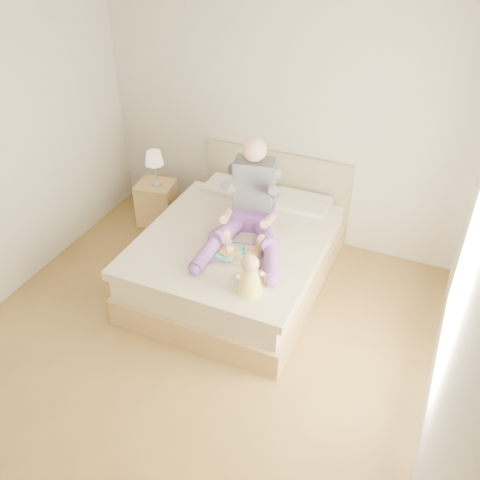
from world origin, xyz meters
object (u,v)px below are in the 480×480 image
at_px(tray, 239,253).
at_px(nightstand, 157,203).
at_px(bed, 240,253).
at_px(baby, 249,277).
at_px(adult, 250,208).

bearing_deg(tray, nightstand, 132.85).
bearing_deg(bed, nightstand, 156.66).
distance_m(tray, baby, 0.52).
xyz_separation_m(bed, baby, (0.44, -0.82, 0.45)).
bearing_deg(adult, bed, 161.47).
xyz_separation_m(bed, adult, (0.11, -0.01, 0.57)).
bearing_deg(tray, bed, 97.71).
bearing_deg(tray, baby, -69.64).
bearing_deg(adult, tray, -93.86).
distance_m(bed, nightstand, 1.45).
xyz_separation_m(nightstand, adult, (1.44, -0.59, 0.63)).
bearing_deg(nightstand, baby, -48.18).
height_order(bed, baby, bed).
bearing_deg(tray, adult, 83.83).
height_order(tray, baby, baby).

